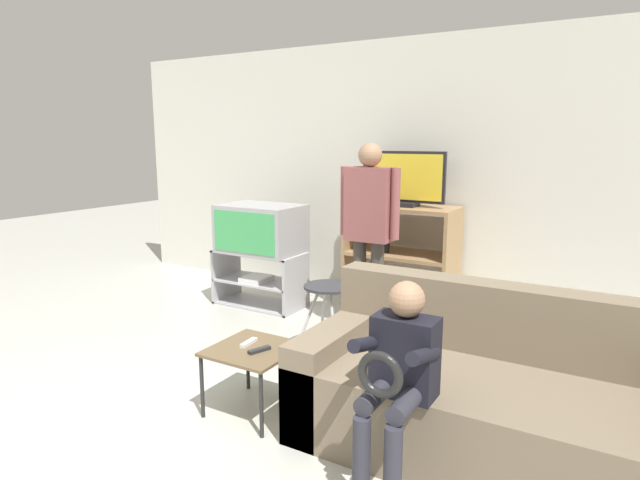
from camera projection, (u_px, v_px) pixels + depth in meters
ground_plane at (84, 477)px, 2.65m from camera, size 18.00×18.00×0.00m
wall_back at (382, 174)px, 5.41m from camera, size 6.40×0.06×2.60m
tv_stand at (260, 279)px, 5.34m from camera, size 0.90×0.44×0.55m
television_main at (261, 228)px, 5.24m from camera, size 0.79×0.55×0.47m
media_shelf at (401, 258)px, 5.10m from camera, size 1.03×0.51×1.03m
television_flat at (403, 180)px, 4.94m from camera, size 0.80×0.20×0.51m
folding_stool at (328, 297)px, 4.03m from camera, size 0.41×0.44×0.57m
snack_table at (253, 355)px, 3.22m from camera, size 0.49×0.49×0.41m
remote_control_black at (259, 350)px, 3.16m from camera, size 0.08×0.15×0.02m
remote_control_white at (249, 343)px, 3.27m from camera, size 0.05×0.15×0.02m
couch at (488, 401)px, 2.80m from camera, size 1.98×0.90×0.85m
person_standing_adult at (369, 220)px, 4.42m from camera, size 0.53×0.20×1.62m
person_seated_child at (398, 370)px, 2.45m from camera, size 0.33×0.43×1.00m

